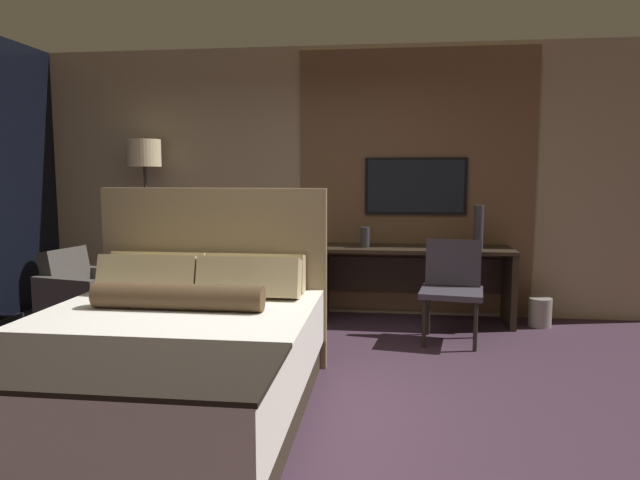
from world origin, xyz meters
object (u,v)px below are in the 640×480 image
Objects in this scene: vase_tall at (479,227)px; vase_short at (365,237)px; desk_chair at (452,281)px; waste_bin at (540,312)px; armchair_by_window at (86,301)px; bed at (164,358)px; tv at (415,186)px; book at (449,246)px; floor_lamp at (145,168)px; desk at (415,270)px.

vase_short is (-1.10, 0.01, -0.11)m from vase_tall.
vase_short is (-0.80, 0.52, 0.33)m from desk_chair.
vase_short is 0.72× the size of waste_bin.
vase_short is 1.86m from waste_bin.
armchair_by_window is at bearing -171.81° from waste_bin.
bed is 3.33m from tv.
book is at bearing 161.77° from vase_tall.
vase_short is (-0.50, -0.32, -0.50)m from tv.
vase_short is at bearing -178.68° from waste_bin.
desk_chair is 0.49× the size of floor_lamp.
floor_lamp reaches higher than vase_short.
bed reaches higher than waste_bin.
waste_bin is at bearing -13.16° from tv.
floor_lamp is 2.40m from vase_short.
tv is 2.81m from floor_lamp.
floor_lamp is at bearing 178.86° from vase_tall.
floor_lamp is 4.25m from waste_bin.
armchair_by_window is 1.95× the size of vase_tall.
book is (1.94, 2.49, 0.40)m from bed.
vase_tall is 2.13× the size of vase_short.
desk_chair is at bearing -119.70° from vase_tall.
desk_chair is at bearing -63.75° from desk.
vase_short is at bearing -65.15° from armchair_by_window.
floor_lamp is (-3.10, 0.58, 1.02)m from desk_chair.
bed is 8.13× the size of waste_bin.
tv is 0.78m from vase_tall.
desk_chair is 1.01m from vase_short.
book is at bearing -66.82° from armchair_by_window.
tv is at bearing 142.98° from book.
vase_short is at bearing -1.43° from floor_lamp.
armchair_by_window is 3.69× the size of book.
armchair_by_window is 3.57m from book.
armchair_by_window is 4.15× the size of vase_short.
armchair_by_window is at bearing 129.97° from bed.
book is 0.80× the size of waste_bin.
bed is at bearing -64.42° from floor_lamp.
armchair_by_window is (-3.14, -0.68, -0.25)m from desk.
floor_lamp is at bearing 179.75° from waste_bin.
desk is (1.61, 2.51, 0.15)m from bed.
tv reaches higher than armchair_by_window.
waste_bin is at bearing -2.68° from desk.
armchair_by_window is at bearing -163.82° from tv.
bed is 2.54× the size of desk_chair.
vase_short reaches higher than armchair_by_window.
waste_bin is (2.83, 2.45, -0.23)m from bed.
armchair_by_window is 3.85m from vase_tall.
tv is 3.70× the size of waste_bin.
vase_tall is at bearing -68.91° from armchair_by_window.
bed is 2.70m from vase_short.
desk is 0.69m from desk_chair.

